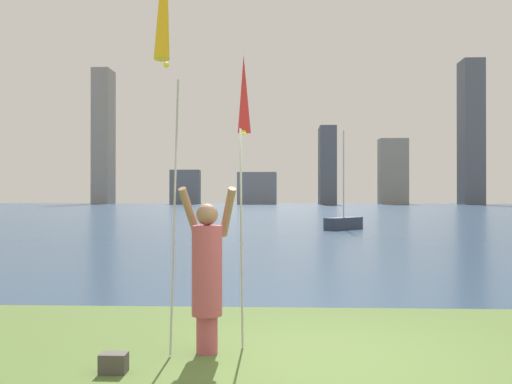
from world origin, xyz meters
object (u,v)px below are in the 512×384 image
kite_flag_right (244,102)px  bag (114,363)px  person (207,271)px  sailboat_3 (344,222)px

kite_flag_right → bag: 3.26m
kite_flag_right → person: bearing=-129.6°
sailboat_3 → bag: bearing=-100.8°
person → sailboat_3: bearing=65.2°
bag → sailboat_3: size_ratio=0.05×
person → kite_flag_right: (0.38, 0.46, 1.95)m
person → bag: 1.40m
sailboat_3 → person: bearing=-99.2°
kite_flag_right → bag: size_ratio=12.91×
kite_flag_right → sailboat_3: size_ratio=0.68×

